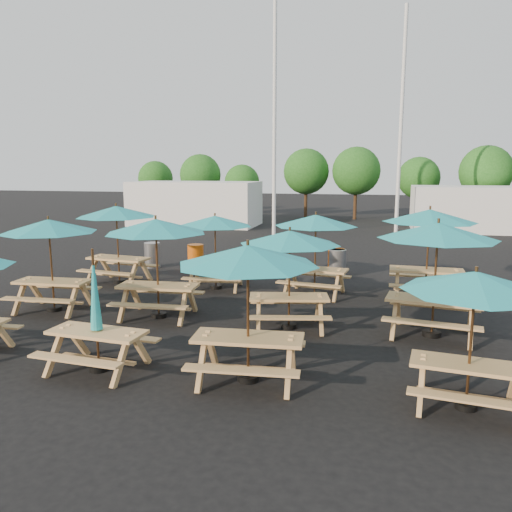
% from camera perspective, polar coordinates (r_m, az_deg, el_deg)
% --- Properties ---
extents(ground, '(120.00, 120.00, 0.00)m').
position_cam_1_polar(ground, '(13.45, -1.50, -5.70)').
color(ground, black).
rests_on(ground, ground).
extents(picnic_unit_1, '(2.54, 2.54, 2.40)m').
position_cam_1_polar(picnic_unit_1, '(13.63, -22.59, 2.73)').
color(picnic_unit_1, tan).
rests_on(picnic_unit_1, ground).
extents(picnic_unit_2, '(2.76, 2.76, 2.50)m').
position_cam_1_polar(picnic_unit_2, '(16.33, -15.67, 4.52)').
color(picnic_unit_2, tan).
rests_on(picnic_unit_2, ground).
extents(picnic_unit_3, '(1.88, 1.67, 2.25)m').
position_cam_1_polar(picnic_unit_3, '(9.47, -17.78, -7.14)').
color(picnic_unit_3, tan).
rests_on(picnic_unit_3, ground).
extents(picnic_unit_4, '(2.62, 2.62, 2.46)m').
position_cam_1_polar(picnic_unit_4, '(12.24, -11.36, 2.84)').
color(picnic_unit_4, tan).
rests_on(picnic_unit_4, ground).
extents(picnic_unit_5, '(2.51, 2.51, 2.26)m').
position_cam_1_polar(picnic_unit_5, '(15.04, -4.71, 3.62)').
color(picnic_unit_5, tan).
rests_on(picnic_unit_5, ground).
extents(picnic_unit_6, '(2.59, 2.59, 2.41)m').
position_cam_1_polar(picnic_unit_6, '(8.30, -0.94, -0.63)').
color(picnic_unit_6, tan).
rests_on(picnic_unit_6, ground).
extents(picnic_unit_7, '(2.72, 2.72, 2.29)m').
position_cam_1_polar(picnic_unit_7, '(11.20, 3.88, 1.58)').
color(picnic_unit_7, tan).
rests_on(picnic_unit_7, ground).
extents(picnic_unit_8, '(2.67, 2.67, 2.36)m').
position_cam_1_polar(picnic_unit_8, '(14.30, 6.85, 3.62)').
color(picnic_unit_8, tan).
rests_on(picnic_unit_8, ground).
extents(picnic_unit_9, '(2.42, 2.42, 2.17)m').
position_cam_1_polar(picnic_unit_9, '(8.03, 23.75, -3.38)').
color(picnic_unit_9, tan).
rests_on(picnic_unit_9, ground).
extents(picnic_unit_10, '(2.87, 2.87, 2.53)m').
position_cam_1_polar(picnic_unit_10, '(11.27, 20.05, 2.11)').
color(picnic_unit_10, tan).
rests_on(picnic_unit_10, ground).
extents(picnic_unit_11, '(2.63, 2.63, 2.55)m').
position_cam_1_polar(picnic_unit_11, '(14.57, 19.22, 3.90)').
color(picnic_unit_11, tan).
rests_on(picnic_unit_11, ground).
extents(waste_bin_0, '(0.58, 0.58, 0.93)m').
position_cam_1_polar(waste_bin_0, '(18.90, -11.77, 0.11)').
color(waste_bin_0, gray).
rests_on(waste_bin_0, ground).
extents(waste_bin_1, '(0.58, 0.58, 0.93)m').
position_cam_1_polar(waste_bin_1, '(18.20, -6.91, -0.13)').
color(waste_bin_1, '#C7530B').
rests_on(waste_bin_1, ground).
extents(waste_bin_2, '(0.58, 0.58, 0.93)m').
position_cam_1_polar(waste_bin_2, '(17.29, 9.16, -0.72)').
color(waste_bin_2, '#C7530B').
rests_on(waste_bin_2, ground).
extents(waste_bin_3, '(0.58, 0.58, 0.93)m').
position_cam_1_polar(waste_bin_3, '(17.16, 9.28, -0.80)').
color(waste_bin_3, gray).
rests_on(waste_bin_3, ground).
extents(mast_0, '(0.20, 0.20, 12.00)m').
position_cam_1_polar(mast_0, '(27.15, 2.13, 14.97)').
color(mast_0, silver).
rests_on(mast_0, ground).
extents(mast_1, '(0.20, 0.20, 12.00)m').
position_cam_1_polar(mast_1, '(28.63, 16.25, 14.33)').
color(mast_1, silver).
rests_on(mast_1, ground).
extents(event_tent_0, '(8.00, 4.00, 2.80)m').
position_cam_1_polar(event_tent_0, '(32.63, -6.95, 5.98)').
color(event_tent_0, silver).
rests_on(event_tent_0, ground).
extents(event_tent_1, '(7.00, 4.00, 2.60)m').
position_cam_1_polar(event_tent_1, '(32.09, 23.67, 4.97)').
color(event_tent_1, silver).
rests_on(event_tent_1, ground).
extents(tree_0, '(2.80, 2.80, 4.24)m').
position_cam_1_polar(tree_0, '(41.59, -11.42, 8.68)').
color(tree_0, '#382314').
rests_on(tree_0, ground).
extents(tree_1, '(3.11, 3.11, 4.72)m').
position_cam_1_polar(tree_1, '(38.70, -6.38, 9.20)').
color(tree_1, '#382314').
rests_on(tree_1, ground).
extents(tree_2, '(2.59, 2.59, 3.93)m').
position_cam_1_polar(tree_2, '(37.47, -1.61, 8.43)').
color(tree_2, '#382314').
rests_on(tree_2, ground).
extents(tree_3, '(3.36, 3.36, 5.09)m').
position_cam_1_polar(tree_3, '(37.57, 5.76, 9.58)').
color(tree_3, '#382314').
rests_on(tree_3, ground).
extents(tree_4, '(3.41, 3.41, 5.17)m').
position_cam_1_polar(tree_4, '(36.79, 11.38, 9.51)').
color(tree_4, '#382314').
rests_on(tree_4, ground).
extents(tree_5, '(2.94, 2.94, 4.45)m').
position_cam_1_polar(tree_5, '(37.30, 18.10, 8.48)').
color(tree_5, '#382314').
rests_on(tree_5, ground).
extents(tree_6, '(3.38, 3.38, 5.13)m').
position_cam_1_polar(tree_6, '(36.06, 24.79, 8.74)').
color(tree_6, '#382314').
rests_on(tree_6, ground).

